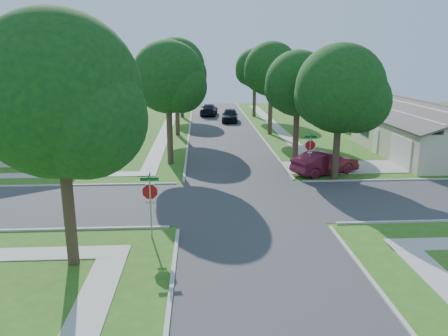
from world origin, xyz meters
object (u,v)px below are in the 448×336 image
tree_e_mid (272,72)px  house_nw_far (90,108)px  house_ne_far (352,109)px  tree_e_far (255,70)px  tree_e_near (299,87)px  car_curb_west (209,110)px  tree_sw_corner (61,102)px  tree_w_far (182,74)px  car_curb_east (230,115)px  tree_w_mid (177,69)px  car_driveway (325,163)px  stop_sign_ne (310,147)px  house_ne_near (428,136)px  tree_w_near (169,80)px  tree_ne_corner (341,93)px  house_nw_near (42,131)px  stop_sign_sw (150,194)px

tree_e_mid → house_nw_far: 23.95m
house_ne_far → tree_e_far: bearing=156.0°
tree_e_near → car_curb_west: (-5.95, 26.56, -4.88)m
tree_e_mid → tree_sw_corner: size_ratio=0.96×
tree_w_far → tree_sw_corner: (-2.78, -41.00, 0.76)m
tree_w_far → car_curb_east: bearing=-37.2°
tree_w_mid → tree_e_near: bearing=-52.0°
tree_w_mid → car_driveway: 19.65m
stop_sign_ne → tree_w_mid: (-9.34, 16.31, 4.46)m
tree_e_mid → house_ne_far: size_ratio=0.68×
car_curb_east → house_ne_near: bearing=-45.9°
house_nw_far → house_ne_far: bearing=-5.4°
tree_e_near → house_ne_near: tree_e_near is taller
stop_sign_ne → tree_w_mid: 19.31m
stop_sign_ne → house_ne_far: house_ne_far is taller
tree_w_near → tree_w_mid: 12.01m
stop_sign_ne → tree_e_near: tree_e_near is taller
tree_e_near → tree_ne_corner: tree_ne_corner is taller
tree_e_mid → house_nw_near: size_ratio=0.68×
house_ne_near → house_nw_near: 32.23m
tree_e_near → house_ne_near: bearing=10.0°
tree_w_mid → stop_sign_sw: bearing=-90.1°
car_curb_west → house_ne_near: bearing=130.8°
tree_e_far → tree_ne_corner: tree_e_far is taller
stop_sign_sw → car_driveway: (10.70, 10.20, -1.25)m
tree_w_near → house_nw_far: (-11.35, 22.99, -4.60)m
tree_sw_corner → house_ne_far: 43.20m
stop_sign_sw → tree_e_near: bearing=55.4°
tree_e_mid → house_ne_near: size_ratio=0.68×
tree_e_mid → tree_e_far: bearing=90.0°
stop_sign_ne → tree_w_mid: tree_w_mid is taller
house_nw_far → car_curb_east: 17.38m
tree_e_far → stop_sign_ne: bearing=-90.1°
tree_e_near → tree_e_mid: tree_e_mid is taller
tree_w_far → car_curb_east: size_ratio=1.72×
tree_e_near → tree_w_far: size_ratio=1.03×
tree_e_near → car_driveway: (1.25, -3.51, -4.86)m
tree_w_near → car_curb_west: size_ratio=1.72×
car_curb_west → car_driveway: bearing=109.3°
tree_ne_corner → car_driveway: size_ratio=1.83×
tree_ne_corner → house_nw_far: (-22.35, 27.79, -4.08)m
tree_sw_corner → house_nw_far: tree_sw_corner is taller
house_nw_near → car_curb_east: bearing=40.3°
tree_w_mid → house_ne_near: tree_w_mid is taller
tree_w_near → car_driveway: 12.41m
stop_sign_sw → tree_ne_corner: size_ratio=0.34×
house_ne_near → car_driveway: 11.43m
tree_w_near → tree_sw_corner: size_ratio=0.94×
stop_sign_ne → car_curb_west: stop_sign_ne is taller
tree_e_mid → car_curb_east: 10.75m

